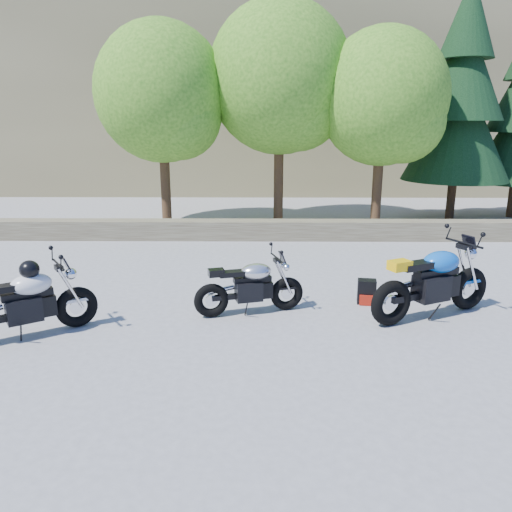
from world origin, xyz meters
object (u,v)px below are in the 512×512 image
at_px(white_bike, 23,301).
at_px(backpack, 367,292).
at_px(silver_bike, 251,287).
at_px(blue_bike, 433,283).

relative_size(white_bike, backpack, 4.26).
relative_size(silver_bike, backpack, 4.28).
xyz_separation_m(white_bike, blue_bike, (6.04, 0.86, 0.01)).
height_order(blue_bike, backpack, blue_bike).
distance_m(silver_bike, white_bike, 3.32).
height_order(silver_bike, blue_bike, blue_bike).
bearing_deg(silver_bike, blue_bike, -18.23).
distance_m(white_bike, backpack, 5.35).
bearing_deg(backpack, white_bike, -155.71).
bearing_deg(blue_bike, silver_bike, 152.04).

